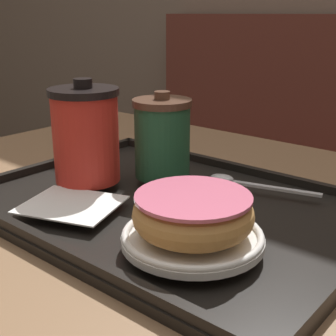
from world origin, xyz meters
TOP-DOWN VIEW (x-y plane):
  - booth_bench at (-0.10, 0.87)m, footprint 1.40×0.44m
  - cafe_table at (0.00, 0.00)m, footprint 1.03×0.88m
  - serving_tray at (0.03, 0.00)m, footprint 0.52×0.38m
  - napkin_paper at (-0.05, -0.10)m, footprint 0.15×0.14m
  - coffee_cup_front at (-0.10, -0.03)m, footprint 0.10×0.10m
  - coffee_cup_rear at (-0.03, 0.06)m, footprint 0.09×0.09m
  - plate_with_chocolate_donut at (0.14, -0.08)m, footprint 0.16×0.16m
  - donut_chocolate_glazed at (0.14, -0.08)m, footprint 0.13×0.13m
  - spoon at (0.08, 0.10)m, footprint 0.16×0.06m

SIDE VIEW (x-z plane):
  - booth_bench at x=-0.10m, z-range -0.18..0.82m
  - cafe_table at x=0.00m, z-range 0.20..0.95m
  - serving_tray at x=0.03m, z-range 0.74..0.76m
  - napkin_paper at x=-0.05m, z-range 0.77..0.77m
  - spoon at x=0.08m, z-range 0.77..0.78m
  - plate_with_chocolate_donut at x=0.14m, z-range 0.77..0.78m
  - donut_chocolate_glazed at x=0.14m, z-range 0.78..0.82m
  - coffee_cup_rear at x=-0.03m, z-range 0.76..0.89m
  - coffee_cup_front at x=-0.10m, z-range 0.76..0.91m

